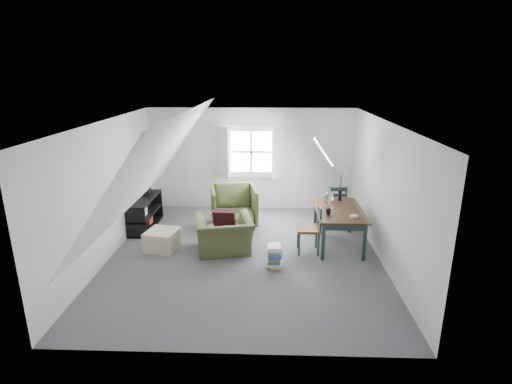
{
  "coord_description": "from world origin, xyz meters",
  "views": [
    {
      "loc": [
        0.45,
        -6.85,
        3.33
      ],
      "look_at": [
        0.19,
        0.6,
        1.07
      ],
      "focal_mm": 28.0,
      "sensor_mm": 36.0,
      "label": 1
    }
  ],
  "objects_px": {
    "ottoman": "(162,240)",
    "media_shelf": "(144,215)",
    "armchair_near": "(224,251)",
    "magazine_stack": "(275,256)",
    "armchair_far": "(234,225)",
    "dining_chair_near": "(310,228)",
    "dining_table": "(339,214)",
    "dining_chair_far": "(336,205)"
  },
  "relations": [
    {
      "from": "armchair_near",
      "to": "dining_chair_near",
      "type": "distance_m",
      "value": 1.72
    },
    {
      "from": "media_shelf",
      "to": "armchair_near",
      "type": "bearing_deg",
      "value": -28.86
    },
    {
      "from": "armchair_near",
      "to": "magazine_stack",
      "type": "relative_size",
      "value": 2.56
    },
    {
      "from": "dining_table",
      "to": "dining_chair_far",
      "type": "bearing_deg",
      "value": 87.48
    },
    {
      "from": "dining_chair_far",
      "to": "dining_chair_near",
      "type": "height_order",
      "value": "dining_chair_near"
    },
    {
      "from": "dining_table",
      "to": "media_shelf",
      "type": "relative_size",
      "value": 1.14
    },
    {
      "from": "media_shelf",
      "to": "dining_chair_far",
      "type": "bearing_deg",
      "value": 6.04
    },
    {
      "from": "dining_chair_near",
      "to": "ottoman",
      "type": "bearing_deg",
      "value": -102.55
    },
    {
      "from": "armchair_near",
      "to": "armchair_far",
      "type": "height_order",
      "value": "armchair_far"
    },
    {
      "from": "ottoman",
      "to": "media_shelf",
      "type": "height_order",
      "value": "media_shelf"
    },
    {
      "from": "dining_chair_far",
      "to": "magazine_stack",
      "type": "height_order",
      "value": "dining_chair_far"
    },
    {
      "from": "dining_table",
      "to": "dining_chair_far",
      "type": "height_order",
      "value": "dining_chair_far"
    },
    {
      "from": "media_shelf",
      "to": "magazine_stack",
      "type": "height_order",
      "value": "media_shelf"
    },
    {
      "from": "armchair_far",
      "to": "magazine_stack",
      "type": "bearing_deg",
      "value": -76.12
    },
    {
      "from": "armchair_far",
      "to": "ottoman",
      "type": "height_order",
      "value": "armchair_far"
    },
    {
      "from": "armchair_far",
      "to": "dining_table",
      "type": "xyz_separation_m",
      "value": [
        2.15,
        -0.98,
        0.65
      ]
    },
    {
      "from": "ottoman",
      "to": "dining_chair_near",
      "type": "relative_size",
      "value": 0.6
    },
    {
      "from": "armchair_near",
      "to": "armchair_far",
      "type": "distance_m",
      "value": 1.34
    },
    {
      "from": "ottoman",
      "to": "dining_table",
      "type": "height_order",
      "value": "dining_table"
    },
    {
      "from": "armchair_near",
      "to": "dining_table",
      "type": "height_order",
      "value": "dining_table"
    },
    {
      "from": "ottoman",
      "to": "dining_chair_near",
      "type": "distance_m",
      "value": 2.87
    },
    {
      "from": "armchair_near",
      "to": "armchair_far",
      "type": "relative_size",
      "value": 1.04
    },
    {
      "from": "armchair_near",
      "to": "media_shelf",
      "type": "relative_size",
      "value": 0.78
    },
    {
      "from": "armchair_near",
      "to": "dining_chair_far",
      "type": "bearing_deg",
      "value": -160.89
    },
    {
      "from": "ottoman",
      "to": "media_shelf",
      "type": "bearing_deg",
      "value": 122.21
    },
    {
      "from": "magazine_stack",
      "to": "armchair_far",
      "type": "bearing_deg",
      "value": 114.48
    },
    {
      "from": "armchair_far",
      "to": "dining_table",
      "type": "distance_m",
      "value": 2.45
    },
    {
      "from": "dining_chair_far",
      "to": "magazine_stack",
      "type": "bearing_deg",
      "value": 75.17
    },
    {
      "from": "dining_table",
      "to": "magazine_stack",
      "type": "bearing_deg",
      "value": -137.99
    },
    {
      "from": "dining_table",
      "to": "magazine_stack",
      "type": "xyz_separation_m",
      "value": [
        -1.26,
        -0.98,
        -0.45
      ]
    },
    {
      "from": "dining_table",
      "to": "media_shelf",
      "type": "xyz_separation_m",
      "value": [
        -4.11,
        0.78,
        -0.35
      ]
    },
    {
      "from": "armchair_near",
      "to": "magazine_stack",
      "type": "bearing_deg",
      "value": 135.14
    },
    {
      "from": "armchair_near",
      "to": "armchair_far",
      "type": "xyz_separation_m",
      "value": [
        0.07,
        1.34,
        0.0
      ]
    },
    {
      "from": "armchair_far",
      "to": "media_shelf",
      "type": "xyz_separation_m",
      "value": [
        -1.96,
        -0.2,
        0.31
      ]
    },
    {
      "from": "armchair_far",
      "to": "dining_chair_far",
      "type": "distance_m",
      "value": 2.32
    },
    {
      "from": "dining_chair_near",
      "to": "media_shelf",
      "type": "relative_size",
      "value": 0.71
    },
    {
      "from": "armchair_far",
      "to": "dining_chair_near",
      "type": "bearing_deg",
      "value": -50.63
    },
    {
      "from": "ottoman",
      "to": "dining_chair_near",
      "type": "xyz_separation_m",
      "value": [
        2.85,
        -0.03,
        0.3
      ]
    },
    {
      "from": "armchair_near",
      "to": "media_shelf",
      "type": "distance_m",
      "value": 2.23
    },
    {
      "from": "dining_chair_near",
      "to": "magazine_stack",
      "type": "xyz_separation_m",
      "value": [
        -0.68,
        -0.64,
        -0.29
      ]
    },
    {
      "from": "dining_table",
      "to": "dining_chair_far",
      "type": "xyz_separation_m",
      "value": [
        0.12,
        1.06,
        -0.16
      ]
    },
    {
      "from": "armchair_near",
      "to": "dining_chair_near",
      "type": "xyz_separation_m",
      "value": [
        1.64,
        0.02,
        0.49
      ]
    }
  ]
}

